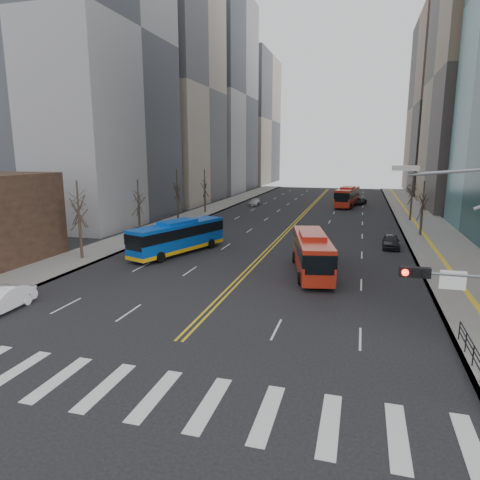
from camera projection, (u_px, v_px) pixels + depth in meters
The scene contains 15 objects.
ground at pixel (130, 391), 17.99m from camera, with size 220.00×220.00×0.00m, color black.
sidewalk_right at pixel (428, 229), 55.70m from camera, with size 7.00×130.00×0.15m, color gray.
sidewalk_left at pixel (186, 218), 64.80m from camera, with size 5.00×130.00×0.15m, color gray.
crosswalk at pixel (130, 391), 17.99m from camera, with size 26.70×4.00×0.01m.
centerline at pixel (303, 214), 69.82m from camera, with size 0.55×100.00×0.01m.
office_towers at pixel (318, 74), 77.72m from camera, with size 83.00×134.00×58.00m.
pedestrian_railing at pixel (474, 353), 19.65m from camera, with size 0.06×6.06×1.02m.
street_trees at pixel (223, 195), 51.49m from camera, with size 35.20×47.20×7.60m.
blue_bus at pixel (178, 236), 42.22m from camera, with size 6.07×11.58×3.34m.
red_bus_near at pixel (312, 251), 35.29m from camera, with size 4.68×10.93×3.39m.
red_bus_far at pixel (347, 195), 79.32m from camera, with size 4.24×11.92×3.69m.
car_white at pixel (1, 300), 26.83m from camera, with size 1.62×4.65×1.53m, color white.
car_dark_mid at pixel (391, 241), 44.79m from camera, with size 1.71×4.25×1.45m, color black.
car_silver at pixel (255, 202), 81.02m from camera, with size 1.71×4.20×1.22m, color #AEAEB3.
car_dark_far at pixel (359, 201), 82.89m from camera, with size 2.03×4.41×1.23m, color black.
Camera 1 is at (8.93, -14.46, 9.84)m, focal length 32.00 mm.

